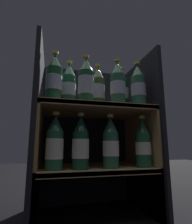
% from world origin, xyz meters
% --- Properties ---
extents(fridge_back_wall, '(0.60, 0.02, 0.85)m').
position_xyz_m(fridge_back_wall, '(0.00, 0.40, 0.42)').
color(fridge_back_wall, black).
rests_on(fridge_back_wall, ground_plane).
extents(fridge_side_left, '(0.02, 0.43, 0.85)m').
position_xyz_m(fridge_side_left, '(-0.29, 0.19, 0.42)').
color(fridge_side_left, black).
rests_on(fridge_side_left, ground_plane).
extents(fridge_side_right, '(0.02, 0.43, 0.85)m').
position_xyz_m(fridge_side_right, '(0.29, 0.19, 0.42)').
color(fridge_side_right, black).
rests_on(fridge_side_right, ground_plane).
extents(shelf_lower, '(0.56, 0.39, 0.24)m').
position_xyz_m(shelf_lower, '(0.00, 0.18, 0.19)').
color(shelf_lower, tan).
rests_on(shelf_lower, ground_plane).
extents(shelf_upper, '(0.56, 0.39, 0.54)m').
position_xyz_m(shelf_upper, '(0.00, 0.19, 0.39)').
color(shelf_upper, tan).
rests_on(shelf_upper, ground_plane).
extents(bottle_upper_front_0, '(0.08, 0.08, 0.25)m').
position_xyz_m(bottle_upper_front_0, '(-0.22, 0.07, 0.65)').
color(bottle_upper_front_0, '#194C2D').
rests_on(bottle_upper_front_0, shelf_upper).
extents(bottle_upper_front_1, '(0.08, 0.08, 0.25)m').
position_xyz_m(bottle_upper_front_1, '(-0.07, 0.07, 0.65)').
color(bottle_upper_front_1, '#194C2D').
rests_on(bottle_upper_front_1, shelf_upper).
extents(bottle_upper_front_2, '(0.08, 0.08, 0.25)m').
position_xyz_m(bottle_upper_front_2, '(0.10, 0.07, 0.65)').
color(bottle_upper_front_2, '#285B42').
rests_on(bottle_upper_front_2, shelf_upper).
extents(bottle_upper_front_3, '(0.08, 0.08, 0.25)m').
position_xyz_m(bottle_upper_front_3, '(0.21, 0.07, 0.65)').
color(bottle_upper_front_3, '#285B42').
rests_on(bottle_upper_front_3, shelf_upper).
extents(bottle_upper_back_0, '(0.08, 0.08, 0.25)m').
position_xyz_m(bottle_upper_back_0, '(-0.14, 0.16, 0.65)').
color(bottle_upper_back_0, '#1E5638').
rests_on(bottle_upper_back_0, shelf_upper).
extents(bottle_upper_back_1, '(0.08, 0.08, 0.25)m').
position_xyz_m(bottle_upper_back_1, '(0.02, 0.16, 0.65)').
color(bottle_upper_back_1, '#384C28').
rests_on(bottle_upper_back_1, shelf_upper).
extents(bottle_upper_back_2, '(0.08, 0.08, 0.25)m').
position_xyz_m(bottle_upper_back_2, '(0.16, 0.16, 0.65)').
color(bottle_upper_back_2, '#144228').
rests_on(bottle_upper_back_2, shelf_upper).
extents(bottle_lower_front_0, '(0.08, 0.08, 0.25)m').
position_xyz_m(bottle_lower_front_0, '(-0.20, 0.07, 0.35)').
color(bottle_lower_front_0, '#1E5638').
rests_on(bottle_lower_front_0, shelf_lower).
extents(bottle_lower_front_1, '(0.08, 0.08, 0.25)m').
position_xyz_m(bottle_lower_front_1, '(-0.09, 0.07, 0.35)').
color(bottle_lower_front_1, '#144228').
rests_on(bottle_lower_front_1, shelf_lower).
extents(bottle_lower_front_2, '(0.08, 0.08, 0.25)m').
position_xyz_m(bottle_lower_front_2, '(0.06, 0.07, 0.35)').
color(bottle_lower_front_2, '#285B42').
rests_on(bottle_lower_front_2, shelf_lower).
extents(bottle_lower_front_3, '(0.08, 0.08, 0.25)m').
position_xyz_m(bottle_lower_front_3, '(0.23, 0.07, 0.35)').
color(bottle_lower_front_3, '#1E5638').
rests_on(bottle_lower_front_3, shelf_lower).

